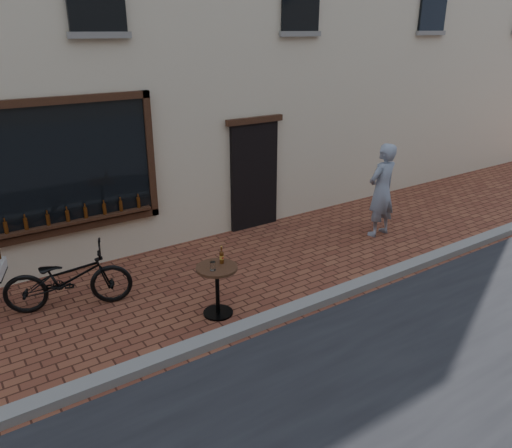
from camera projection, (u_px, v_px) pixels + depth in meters
ground at (279, 328)px, 7.03m from camera, size 90.00×90.00×0.00m
kerb at (271, 318)px, 7.17m from camera, size 90.00×0.25×0.12m
cargo_bicycle at (65, 278)px, 7.39m from camera, size 2.20×1.23×1.03m
bistro_table at (217, 280)px, 7.20m from camera, size 0.60×0.60×1.03m
pedestrian at (382, 190)px, 9.92m from camera, size 0.73×0.51×1.89m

